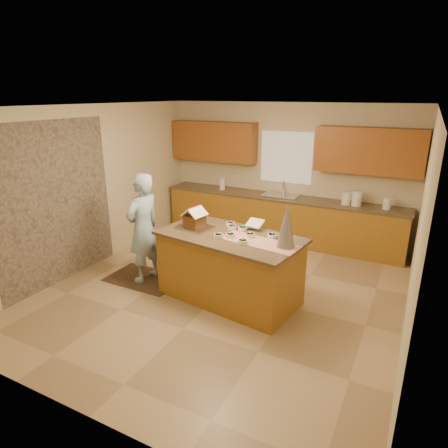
{
  "coord_description": "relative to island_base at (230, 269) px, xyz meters",
  "views": [
    {
      "loc": [
        2.43,
        -4.73,
        2.87
      ],
      "look_at": [
        -0.1,
        0.2,
        1.0
      ],
      "focal_mm": 31.33,
      "sensor_mm": 36.0,
      "label": 1
    }
  ],
  "objects": [
    {
      "name": "wall_front",
      "position": [
        -0.17,
        -2.6,
        0.88
      ],
      "size": [
        5.5,
        5.5,
        0.0
      ],
      "primitive_type": "plane",
      "color": "beige",
      "rests_on": "floor"
    },
    {
      "name": "baking_tray",
      "position": [
        -0.59,
        0.03,
        0.53
      ],
      "size": [
        0.54,
        0.43,
        0.03
      ],
      "primitive_type": "cube",
      "rotation": [
        0.0,
        0.0,
        -0.15
      ],
      "color": "silver",
      "rests_on": "island_top"
    },
    {
      "name": "back_counter_base",
      "position": [
        -0.17,
        2.6,
        -0.03
      ],
      "size": [
        4.8,
        0.6,
        0.88
      ],
      "primitive_type": "cube",
      "color": "olive",
      "rests_on": "floor"
    },
    {
      "name": "stone_accent",
      "position": [
        -2.65,
        -0.65,
        0.78
      ],
      "size": [
        0.0,
        2.5,
        2.5
      ],
      "primitive_type": "plane",
      "rotation": [
        1.57,
        0.0,
        1.57
      ],
      "color": "gray",
      "rests_on": "wall_left"
    },
    {
      "name": "floor",
      "position": [
        -0.17,
        0.15,
        -0.47
      ],
      "size": [
        5.5,
        5.5,
        0.0
      ],
      "primitive_type": "plane",
      "color": "tan",
      "rests_on": "ground"
    },
    {
      "name": "canister_c",
      "position": [
        1.8,
        2.6,
        0.55
      ],
      "size": [
        0.14,
        0.14,
        0.2
      ],
      "primitive_type": "cylinder",
      "color": "white",
      "rests_on": "back_counter_top"
    },
    {
      "name": "candy_bowls",
      "position": [
        0.12,
        0.07,
        0.54
      ],
      "size": [
        0.86,
        0.72,
        0.06
      ],
      "color": "teal",
      "rests_on": "island_top"
    },
    {
      "name": "back_counter_top",
      "position": [
        -0.17,
        2.6,
        0.43
      ],
      "size": [
        4.85,
        0.63,
        0.04
      ],
      "primitive_type": "cube",
      "color": "brown",
      "rests_on": "back_counter_base"
    },
    {
      "name": "window_curtain",
      "position": [
        -0.17,
        2.87,
        1.18
      ],
      "size": [
        1.05,
        0.03,
        1.0
      ],
      "primitive_type": "cube",
      "color": "white",
      "rests_on": "wall_back"
    },
    {
      "name": "boy",
      "position": [
        -1.46,
        -0.07,
        0.4
      ],
      "size": [
        0.49,
        0.68,
        1.72
      ],
      "primitive_type": "imported",
      "rotation": [
        0.0,
        0.0,
        -1.71
      ],
      "color": "#98B6D8",
      "rests_on": "rug"
    },
    {
      "name": "upper_cabinet_left",
      "position": [
        -1.72,
        2.72,
        1.43
      ],
      "size": [
        1.85,
        0.35,
        0.8
      ],
      "primitive_type": "cube",
      "color": "#995320",
      "rests_on": "wall_back"
    },
    {
      "name": "island_top",
      "position": [
        0.0,
        0.0,
        0.49
      ],
      "size": [
        2.14,
        1.33,
        0.04
      ],
      "primitive_type": "cube",
      "rotation": [
        0.0,
        0.0,
        -0.15
      ],
      "color": "brown",
      "rests_on": "island_base"
    },
    {
      "name": "sink",
      "position": [
        -0.17,
        2.6,
        0.42
      ],
      "size": [
        0.7,
        0.45,
        0.12
      ],
      "primitive_type": "cube",
      "color": "silver",
      "rests_on": "back_counter_top"
    },
    {
      "name": "cookbook",
      "position": [
        0.22,
        0.38,
        0.61
      ],
      "size": [
        0.26,
        0.22,
        0.1
      ],
      "primitive_type": "cube",
      "rotation": [
        -1.13,
        0.0,
        -0.15
      ],
      "color": "white",
      "rests_on": "island_top"
    },
    {
      "name": "canister_b",
      "position": [
        1.28,
        2.6,
        0.58
      ],
      "size": [
        0.18,
        0.18,
        0.26
      ],
      "primitive_type": "cylinder",
      "color": "white",
      "rests_on": "back_counter_top"
    },
    {
      "name": "wall_left",
      "position": [
        -2.67,
        0.15,
        0.88
      ],
      "size": [
        5.5,
        5.5,
        0.0
      ],
      "primitive_type": "plane",
      "color": "beige",
      "rests_on": "floor"
    },
    {
      "name": "rug",
      "position": [
        -1.51,
        -0.07,
        -0.46
      ],
      "size": [
        1.17,
        0.76,
        0.01
      ],
      "primitive_type": "cube",
      "color": "black",
      "rests_on": "floor"
    },
    {
      "name": "wall_back",
      "position": [
        -0.17,
        2.9,
        0.88
      ],
      "size": [
        5.5,
        5.5,
        0.0
      ],
      "primitive_type": "plane",
      "color": "beige",
      "rests_on": "floor"
    },
    {
      "name": "paper_towel",
      "position": [
        -1.47,
        2.6,
        0.57
      ],
      "size": [
        0.11,
        0.11,
        0.24
      ],
      "primitive_type": "cylinder",
      "color": "white",
      "rests_on": "back_counter_top"
    },
    {
      "name": "ceiling",
      "position": [
        -0.17,
        0.15,
        2.23
      ],
      "size": [
        5.5,
        5.5,
        0.0
      ],
      "primitive_type": "plane",
      "color": "silver",
      "rests_on": "floor"
    },
    {
      "name": "upper_cabinet_right",
      "position": [
        1.38,
        2.72,
        1.43
      ],
      "size": [
        1.85,
        0.35,
        0.8
      ],
      "primitive_type": "cube",
      "color": "#995320",
      "rests_on": "wall_back"
    },
    {
      "name": "faucet",
      "position": [
        -0.17,
        2.78,
        0.59
      ],
      "size": [
        0.03,
        0.03,
        0.28
      ],
      "primitive_type": "cylinder",
      "color": "silver",
      "rests_on": "back_counter_top"
    },
    {
      "name": "table_runner",
      "position": [
        0.48,
        -0.07,
        0.52
      ],
      "size": [
        1.11,
        0.54,
        0.01
      ],
      "primitive_type": "cube",
      "rotation": [
        0.0,
        0.0,
        -0.15
      ],
      "color": "red",
      "rests_on": "island_top"
    },
    {
      "name": "island_base",
      "position": [
        0.0,
        0.0,
        0.0
      ],
      "size": [
        2.05,
        1.24,
        0.94
      ],
      "primitive_type": "cube",
      "rotation": [
        0.0,
        0.0,
        -0.15
      ],
      "color": "olive",
      "rests_on": "floor"
    },
    {
      "name": "wall_right",
      "position": [
        2.33,
        0.15,
        0.88
      ],
      "size": [
        5.5,
        5.5,
        0.0
      ],
      "primitive_type": "plane",
      "color": "beige",
      "rests_on": "floor"
    },
    {
      "name": "canister_a",
      "position": [
        1.09,
        2.6,
        0.56
      ],
      "size": [
        0.16,
        0.16,
        0.22
      ],
      "primitive_type": "cylinder",
      "color": "white",
      "rests_on": "back_counter_top"
    },
    {
      "name": "gingerbread_house",
      "position": [
        -0.59,
        0.03,
        0.65
      ],
      "size": [
        0.33,
        0.34,
        0.3
      ],
      "color": "brown",
      "rests_on": "baking_tray"
    },
    {
      "name": "tinsel_tree",
      "position": [
        0.83,
        -0.07,
        0.81
      ],
      "size": [
        0.27,
        0.27,
        0.59
      ],
      "primitive_type": "cone",
      "rotation": [
        0.0,
        0.0,
        -0.15
      ],
      "color": "#ACADB8",
      "rests_on": "island_top"
    }
  ]
}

